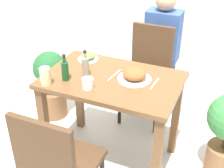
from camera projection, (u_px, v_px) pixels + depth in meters
ground_plane at (112, 156)px, 2.67m from camera, size 16.00×16.00×0.00m
dining_table at (112, 94)px, 2.35m from camera, size 1.00×0.65×0.77m
chair_near at (57, 163)px, 1.88m from camera, size 0.42×0.42×0.91m
chair_far at (148, 68)px, 2.96m from camera, size 0.42×0.42×0.91m
food_plate at (134, 75)px, 2.24m from camera, size 0.25×0.25×0.09m
side_plate at (88, 57)px, 2.53m from camera, size 0.17×0.17×0.06m
drink_cup at (88, 84)px, 2.14m from camera, size 0.08×0.08×0.08m
juice_glass at (45, 76)px, 2.17m from camera, size 0.08×0.08×0.13m
sauce_bottle at (85, 66)px, 2.28m from camera, size 0.05×0.05×0.21m
condiment_bottle at (65, 70)px, 2.22m from camera, size 0.05×0.05×0.21m
fork_utensil at (115, 75)px, 2.31m from camera, size 0.03×0.19×0.00m
spoon_utensil at (155, 84)px, 2.21m from camera, size 0.02×0.17×0.00m
potted_plant_left at (51, 82)px, 3.01m from camera, size 0.32×0.32×0.69m
person_figure at (162, 48)px, 3.22m from camera, size 0.34×0.22×1.17m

